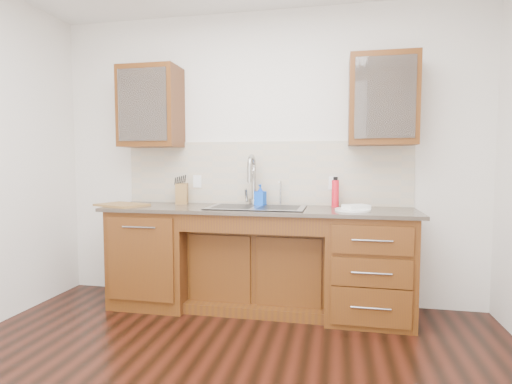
% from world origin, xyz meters
% --- Properties ---
extents(wall_back, '(4.00, 0.10, 2.70)m').
position_xyz_m(wall_back, '(0.00, 1.80, 1.35)').
color(wall_back, silver).
rests_on(wall_back, ground).
extents(base_cabinet_left, '(0.70, 0.62, 0.88)m').
position_xyz_m(base_cabinet_left, '(-0.95, 1.44, 0.44)').
color(base_cabinet_left, '#593014').
rests_on(base_cabinet_left, ground).
extents(base_cabinet_center, '(1.20, 0.44, 0.70)m').
position_xyz_m(base_cabinet_center, '(0.00, 1.53, 0.35)').
color(base_cabinet_center, '#593014').
rests_on(base_cabinet_center, ground).
extents(base_cabinet_right, '(0.70, 0.62, 0.88)m').
position_xyz_m(base_cabinet_right, '(0.95, 1.44, 0.44)').
color(base_cabinet_right, '#593014').
rests_on(base_cabinet_right, ground).
extents(countertop, '(2.70, 0.65, 0.03)m').
position_xyz_m(countertop, '(0.00, 1.43, 0.90)').
color(countertop, '#84705B').
rests_on(countertop, base_cabinet_left).
extents(backsplash, '(2.70, 0.02, 0.59)m').
position_xyz_m(backsplash, '(0.00, 1.74, 1.21)').
color(backsplash, beige).
rests_on(backsplash, wall_back).
extents(sink, '(0.84, 0.46, 0.19)m').
position_xyz_m(sink, '(0.00, 1.41, 0.83)').
color(sink, '#9E9EA5').
rests_on(sink, countertop).
extents(faucet, '(0.04, 0.04, 0.40)m').
position_xyz_m(faucet, '(-0.07, 1.64, 1.11)').
color(faucet, '#999993').
rests_on(faucet, countertop).
extents(filter_tap, '(0.02, 0.02, 0.24)m').
position_xyz_m(filter_tap, '(0.18, 1.65, 1.03)').
color(filter_tap, '#999993').
rests_on(filter_tap, countertop).
extents(upper_cabinet_left, '(0.55, 0.34, 0.75)m').
position_xyz_m(upper_cabinet_left, '(-1.05, 1.58, 1.83)').
color(upper_cabinet_left, '#593014').
rests_on(upper_cabinet_left, wall_back).
extents(upper_cabinet_right, '(0.55, 0.34, 0.75)m').
position_xyz_m(upper_cabinet_right, '(1.05, 1.58, 1.83)').
color(upper_cabinet_right, '#593014').
rests_on(upper_cabinet_right, wall_back).
extents(outlet_left, '(0.08, 0.01, 0.12)m').
position_xyz_m(outlet_left, '(-0.65, 1.73, 1.12)').
color(outlet_left, white).
rests_on(outlet_left, backsplash).
extents(outlet_right, '(0.08, 0.01, 0.12)m').
position_xyz_m(outlet_right, '(0.65, 1.73, 1.12)').
color(outlet_right, white).
rests_on(outlet_right, backsplash).
extents(soap_bottle, '(0.11, 0.11, 0.20)m').
position_xyz_m(soap_bottle, '(0.01, 1.57, 1.01)').
color(soap_bottle, blue).
rests_on(soap_bottle, countertop).
extents(water_bottle, '(0.08, 0.08, 0.24)m').
position_xyz_m(water_bottle, '(0.67, 1.63, 1.03)').
color(water_bottle, red).
rests_on(water_bottle, countertop).
extents(plate, '(0.36, 0.36, 0.02)m').
position_xyz_m(plate, '(0.82, 1.38, 0.92)').
color(plate, white).
rests_on(plate, countertop).
extents(dish_towel, '(0.24, 0.22, 0.03)m').
position_xyz_m(dish_towel, '(0.84, 1.41, 0.94)').
color(dish_towel, white).
rests_on(dish_towel, plate).
extents(knife_block, '(0.15, 0.20, 0.19)m').
position_xyz_m(knife_block, '(-0.77, 1.64, 1.01)').
color(knife_block, '#A27A39').
rests_on(knife_block, countertop).
extents(cutting_board, '(0.51, 0.43, 0.02)m').
position_xyz_m(cutting_board, '(-1.23, 1.33, 0.92)').
color(cutting_board, '#A37E4C').
rests_on(cutting_board, countertop).
extents(cup_left_a, '(0.16, 0.16, 0.11)m').
position_xyz_m(cup_left_a, '(-1.19, 1.58, 1.78)').
color(cup_left_a, white).
rests_on(cup_left_a, upper_cabinet_left).
extents(cup_left_b, '(0.12, 0.12, 0.09)m').
position_xyz_m(cup_left_b, '(-1.01, 1.58, 1.77)').
color(cup_left_b, white).
rests_on(cup_left_b, upper_cabinet_left).
extents(cup_right_a, '(0.16, 0.16, 0.10)m').
position_xyz_m(cup_right_a, '(0.93, 1.58, 1.77)').
color(cup_right_a, white).
rests_on(cup_right_a, upper_cabinet_right).
extents(cup_right_b, '(0.11, 0.11, 0.08)m').
position_xyz_m(cup_right_b, '(1.20, 1.58, 1.77)').
color(cup_right_b, white).
rests_on(cup_right_b, upper_cabinet_right).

